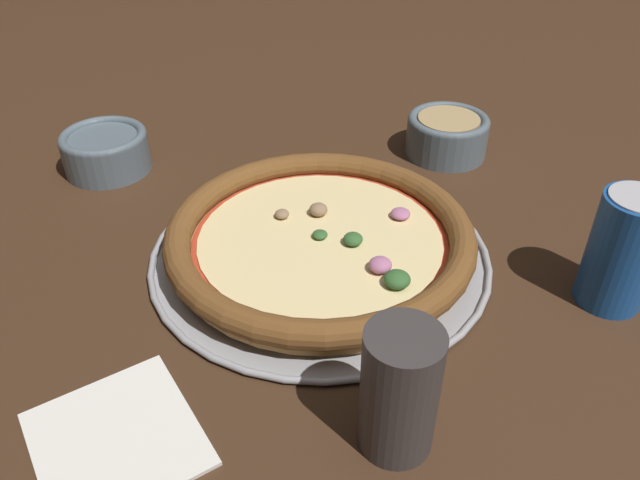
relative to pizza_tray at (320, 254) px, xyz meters
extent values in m
plane|color=#3D2616|center=(0.00, 0.00, 0.00)|extent=(3.00, 3.00, 0.00)
cylinder|color=#9E9EA3|center=(0.00, 0.00, 0.00)|extent=(0.37, 0.37, 0.01)
torus|color=#9E9EA3|center=(0.00, 0.00, 0.00)|extent=(0.38, 0.38, 0.01)
cylinder|color=tan|center=(0.00, 0.00, 0.01)|extent=(0.32, 0.32, 0.01)
torus|color=brown|center=(0.00, 0.00, 0.03)|extent=(0.34, 0.34, 0.03)
cylinder|color=#B7381E|center=(0.00, 0.00, 0.02)|extent=(0.28, 0.28, 0.00)
cylinder|color=beige|center=(0.00, 0.00, 0.02)|extent=(0.27, 0.27, 0.00)
ellipsoid|color=#8E7051|center=(-0.04, 0.02, 0.03)|extent=(0.03, 0.03, 0.01)
ellipsoid|color=#33602D|center=(0.00, 0.00, 0.03)|extent=(0.02, 0.02, 0.01)
ellipsoid|color=#B26B93|center=(0.02, 0.10, 0.03)|extent=(0.03, 0.03, 0.01)
ellipsoid|color=#33602D|center=(0.11, 0.02, 0.03)|extent=(0.04, 0.04, 0.02)
ellipsoid|color=#8E7051|center=(-0.06, -0.01, 0.03)|extent=(0.02, 0.02, 0.01)
ellipsoid|color=#B26B93|center=(0.08, 0.02, 0.03)|extent=(0.03, 0.03, 0.01)
ellipsoid|color=#33602D|center=(0.03, 0.02, 0.03)|extent=(0.03, 0.03, 0.01)
cylinder|color=slate|center=(-0.10, 0.29, 0.02)|extent=(0.11, 0.11, 0.05)
torus|color=slate|center=(-0.10, 0.29, 0.05)|extent=(0.11, 0.11, 0.01)
cylinder|color=tan|center=(-0.10, 0.29, 0.05)|extent=(0.09, 0.09, 0.00)
cylinder|color=slate|center=(-0.33, -0.12, 0.02)|extent=(0.12, 0.12, 0.05)
torus|color=slate|center=(-0.33, -0.12, 0.04)|extent=(0.12, 0.12, 0.01)
cylinder|color=#383333|center=(0.23, -0.09, 0.05)|extent=(0.06, 0.06, 0.12)
cube|color=white|center=(0.10, -0.27, 0.00)|extent=(0.14, 0.13, 0.01)
cube|color=#B7B7BC|center=(0.13, -0.29, 0.00)|extent=(0.13, 0.10, 0.00)
cylinder|color=#194C99|center=(0.23, 0.20, 0.06)|extent=(0.07, 0.07, 0.12)
camera|label=1|loc=(0.45, -0.32, 0.42)|focal=35.00mm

